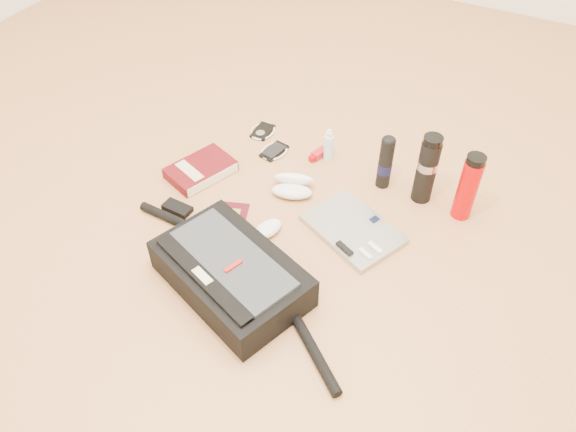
{
  "coord_description": "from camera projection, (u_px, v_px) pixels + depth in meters",
  "views": [
    {
      "loc": [
        0.57,
        -1.06,
        1.32
      ],
      "look_at": [
        -0.01,
        0.06,
        0.06
      ],
      "focal_mm": 35.0,
      "sensor_mm": 36.0,
      "label": 1
    }
  ],
  "objects": [
    {
      "name": "passport",
      "position": [
        232.0,
        216.0,
        1.87
      ],
      "size": [
        0.13,
        0.15,
        0.01
      ],
      "rotation": [
        0.0,
        0.0,
        0.35
      ],
      "color": "#450A14",
      "rests_on": "ground"
    },
    {
      "name": "sunglasses_case",
      "position": [
        293.0,
        185.0,
        1.94
      ],
      "size": [
        0.17,
        0.16,
        0.08
      ],
      "rotation": [
        0.0,
        0.0,
        0.34
      ],
      "color": "silver",
      "rests_on": "ground"
    },
    {
      "name": "spray_bottle",
      "position": [
        328.0,
        146.0,
        2.05
      ],
      "size": [
        0.03,
        0.03,
        0.13
      ],
      "rotation": [
        0.0,
        0.0,
        0.02
      ],
      "color": "#B2E3F9",
      "rests_on": "ground"
    },
    {
      "name": "phone",
      "position": [
        274.0,
        151.0,
        2.11
      ],
      "size": [
        0.1,
        0.12,
        0.01
      ],
      "rotation": [
        0.0,
        0.0,
        -0.17
      ],
      "color": "black",
      "rests_on": "ground"
    },
    {
      "name": "ground",
      "position": [
        283.0,
        243.0,
        1.79
      ],
      "size": [
        4.0,
        4.0,
        0.0
      ],
      "primitive_type": "plane",
      "color": "#B87E4D",
      "rests_on": "ground"
    },
    {
      "name": "inhaler",
      "position": [
        320.0,
        153.0,
        2.09
      ],
      "size": [
        0.05,
        0.11,
        0.03
      ],
      "rotation": [
        0.0,
        0.0,
        -0.3
      ],
      "color": "red",
      "rests_on": "ground"
    },
    {
      "name": "mouse",
      "position": [
        268.0,
        229.0,
        1.81
      ],
      "size": [
        0.09,
        0.12,
        0.03
      ],
      "rotation": [
        0.0,
        0.0,
        -0.29
      ],
      "color": "white",
      "rests_on": "ground"
    },
    {
      "name": "laptop",
      "position": [
        353.0,
        229.0,
        1.82
      ],
      "size": [
        0.36,
        0.32,
        0.03
      ],
      "rotation": [
        0.0,
        0.0,
        -0.43
      ],
      "color": "#A2A1A4",
      "rests_on": "ground"
    },
    {
      "name": "thermos_red",
      "position": [
        468.0,
        187.0,
        1.79
      ],
      "size": [
        0.08,
        0.08,
        0.25
      ],
      "rotation": [
        0.0,
        0.0,
        -0.28
      ],
      "color": "#BB0406",
      "rests_on": "ground"
    },
    {
      "name": "book",
      "position": [
        201.0,
        170.0,
        2.01
      ],
      "size": [
        0.22,
        0.27,
        0.04
      ],
      "rotation": [
        0.0,
        0.0,
        -0.36
      ],
      "color": "#4E090D",
      "rests_on": "ground"
    },
    {
      "name": "ipod",
      "position": [
        263.0,
        131.0,
        2.2
      ],
      "size": [
        0.1,
        0.11,
        0.01
      ],
      "rotation": [
        0.0,
        0.0,
        0.05
      ],
      "color": "black",
      "rests_on": "ground"
    },
    {
      "name": "aerosol_can",
      "position": [
        386.0,
        162.0,
        1.91
      ],
      "size": [
        0.06,
        0.06,
        0.21
      ],
      "rotation": [
        0.0,
        0.0,
        0.29
      ],
      "color": "black",
      "rests_on": "ground"
    },
    {
      "name": "thermos_black",
      "position": [
        427.0,
        169.0,
        1.84
      ],
      "size": [
        0.08,
        0.08,
        0.26
      ],
      "rotation": [
        0.0,
        0.0,
        -0.21
      ],
      "color": "black",
      "rests_on": "ground"
    },
    {
      "name": "messenger_bag",
      "position": [
        230.0,
        273.0,
        1.63
      ],
      "size": [
        0.87,
        0.42,
        0.13
      ],
      "rotation": [
        0.0,
        0.0,
        -0.36
      ],
      "color": "black",
      "rests_on": "ground"
    }
  ]
}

